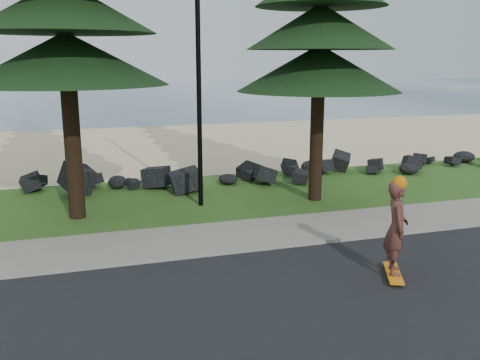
{
  "coord_description": "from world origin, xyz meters",
  "views": [
    {
      "loc": [
        -3.4,
        -11.71,
        4.29
      ],
      "look_at": [
        0.22,
        0.0,
        1.45
      ],
      "focal_mm": 40.0,
      "sensor_mm": 36.0,
      "label": 1
    }
  ],
  "objects": [
    {
      "name": "ground",
      "position": [
        0.0,
        0.0,
        0.0
      ],
      "size": [
        160.0,
        160.0,
        0.0
      ],
      "primitive_type": "plane",
      "color": "#2D571B",
      "rests_on": "ground"
    },
    {
      "name": "road",
      "position": [
        0.0,
        -4.5,
        0.01
      ],
      "size": [
        160.0,
        7.0,
        0.02
      ],
      "primitive_type": "cube",
      "color": "black",
      "rests_on": "ground"
    },
    {
      "name": "kerb",
      "position": [
        0.0,
        -0.9,
        0.05
      ],
      "size": [
        160.0,
        0.2,
        0.1
      ],
      "primitive_type": "cube",
      "color": "gray",
      "rests_on": "ground"
    },
    {
      "name": "sidewalk",
      "position": [
        0.0,
        0.2,
        0.04
      ],
      "size": [
        160.0,
        2.0,
        0.08
      ],
      "primitive_type": "cube",
      "color": "gray",
      "rests_on": "ground"
    },
    {
      "name": "beach_sand",
      "position": [
        0.0,
        14.5,
        0.01
      ],
      "size": [
        160.0,
        15.0,
        0.01
      ],
      "primitive_type": "cube",
      "color": "beige",
      "rests_on": "ground"
    },
    {
      "name": "ocean",
      "position": [
        0.0,
        51.0,
        0.0
      ],
      "size": [
        160.0,
        58.0,
        0.01
      ],
      "primitive_type": "cube",
      "color": "#3D5B75",
      "rests_on": "ground"
    },
    {
      "name": "seawall_boulders",
      "position": [
        0.0,
        5.6,
        0.0
      ],
      "size": [
        60.0,
        2.4,
        1.1
      ],
      "primitive_type": null,
      "color": "black",
      "rests_on": "ground"
    },
    {
      "name": "lamp_post",
      "position": [
        0.0,
        3.2,
        4.13
      ],
      "size": [
        0.25,
        0.14,
        8.14
      ],
      "color": "black",
      "rests_on": "ground"
    },
    {
      "name": "skateboarder",
      "position": [
        2.43,
        -3.15,
        1.04
      ],
      "size": [
        0.71,
        1.12,
        2.06
      ],
      "rotation": [
        0.0,
        0.0,
        1.14
      ],
      "color": "orange",
      "rests_on": "ground"
    }
  ]
}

